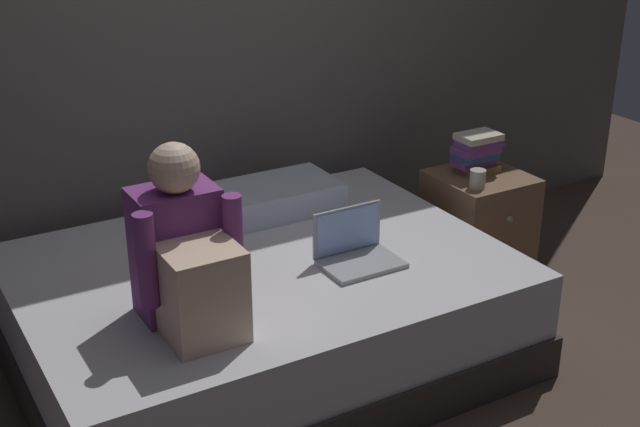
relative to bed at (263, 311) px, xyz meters
The scene contains 9 objects.
ground_plane 0.43m from the bed, 56.31° to the right, with size 8.00×8.00×0.00m, color #47382D.
wall_back 1.45m from the bed, 77.47° to the left, with size 5.60×0.10×2.70m, color #605B56.
bed is the anchor object (origin of this frame).
nightstand 1.31m from the bed, ahead, with size 0.44×0.46×0.55m.
person_sitting 0.72m from the bed, 145.10° to the right, with size 0.39×0.44×0.66m.
laptop 0.49m from the bed, 32.24° to the right, with size 0.32×0.23×0.22m.
pillow 0.63m from the bed, 55.28° to the left, with size 0.56×0.36×0.13m, color silver.
book_stack 1.38m from the bed, ahead, with size 0.23×0.15×0.20m.
mug 1.23m from the bed, ahead, with size 0.08×0.08×0.09m, color #BCB2A3.
Camera 1 is at (-1.59, -2.55, 2.03)m, focal length 47.94 mm.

